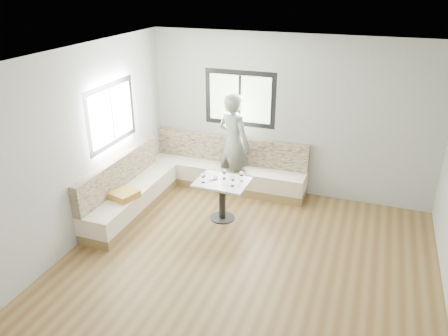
# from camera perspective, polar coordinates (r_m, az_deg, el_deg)

# --- Properties ---
(room) EXTENTS (5.01, 5.01, 2.81)m
(room) POSITION_cam_1_polar(r_m,az_deg,el_deg) (5.45, 2.47, -0.37)
(room) COLOR brown
(room) RESTS_ON ground
(banquette) EXTENTS (2.90, 2.80, 0.95)m
(banquette) POSITION_cam_1_polar(r_m,az_deg,el_deg) (7.71, -4.91, -1.62)
(banquette) COLOR olive
(banquette) RESTS_ON ground
(table) EXTENTS (0.84, 0.66, 0.67)m
(table) POSITION_cam_1_polar(r_m,az_deg,el_deg) (6.95, -0.22, -2.98)
(table) COLOR black
(table) RESTS_ON ground
(person) EXTENTS (0.79, 0.68, 1.84)m
(person) POSITION_cam_1_polar(r_m,az_deg,el_deg) (7.69, 1.31, 3.18)
(person) COLOR slate
(person) RESTS_ON ground
(olive_ramekin) EXTENTS (0.09, 0.09, 0.03)m
(olive_ramekin) POSITION_cam_1_polar(r_m,az_deg,el_deg) (6.92, -1.59, -1.40)
(olive_ramekin) COLOR white
(olive_ramekin) RESTS_ON table
(wine_glass_a) EXTENTS (0.08, 0.08, 0.18)m
(wine_glass_a) POSITION_cam_1_polar(r_m,az_deg,el_deg) (6.78, -2.75, -0.98)
(wine_glass_a) COLOR white
(wine_glass_a) RESTS_ON table
(wine_glass_b) EXTENTS (0.08, 0.08, 0.18)m
(wine_glass_b) POSITION_cam_1_polar(r_m,az_deg,el_deg) (6.68, -1.11, -1.36)
(wine_glass_b) COLOR white
(wine_glass_b) RESTS_ON table
(wine_glass_c) EXTENTS (0.08, 0.08, 0.18)m
(wine_glass_c) POSITION_cam_1_polar(r_m,az_deg,el_deg) (6.67, 1.12, -1.41)
(wine_glass_c) COLOR white
(wine_glass_c) RESTS_ON table
(wine_glass_d) EXTENTS (0.08, 0.08, 0.18)m
(wine_glass_d) POSITION_cam_1_polar(r_m,az_deg,el_deg) (6.90, 0.03, -0.49)
(wine_glass_d) COLOR white
(wine_glass_d) RESTS_ON table
(wine_glass_e) EXTENTS (0.08, 0.08, 0.18)m
(wine_glass_e) POSITION_cam_1_polar(r_m,az_deg,el_deg) (6.83, 2.31, -0.78)
(wine_glass_e) COLOR white
(wine_glass_e) RESTS_ON table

